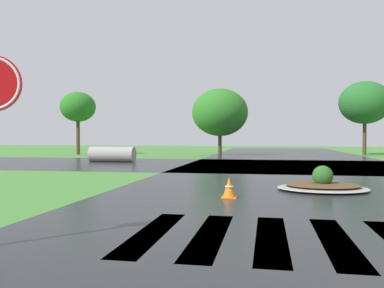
% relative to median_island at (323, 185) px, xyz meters
% --- Properties ---
extents(asphalt_roadway, '(11.28, 80.00, 0.01)m').
position_rel_median_island_xyz_m(asphalt_roadway, '(-0.09, 0.67, -0.14)').
color(asphalt_roadway, '#232628').
rests_on(asphalt_roadway, ground).
extents(asphalt_cross_road, '(90.00, 10.15, 0.01)m').
position_rel_median_island_xyz_m(asphalt_cross_road, '(-0.09, 9.46, -0.14)').
color(asphalt_cross_road, '#232628').
rests_on(asphalt_cross_road, ground).
extents(crosswalk_stripes, '(6.75, 2.93, 0.01)m').
position_rel_median_island_xyz_m(crosswalk_stripes, '(-0.09, -5.56, -0.14)').
color(crosswalk_stripes, white).
rests_on(crosswalk_stripes, ground).
extents(median_island, '(2.45, 2.05, 0.68)m').
position_rel_median_island_xyz_m(median_island, '(0.00, 0.00, 0.00)').
color(median_island, '#9E9B93').
rests_on(median_island, ground).
extents(drainage_pipe_stack, '(2.65, 0.89, 0.88)m').
position_rel_median_island_xyz_m(drainage_pipe_stack, '(-10.35, 10.73, 0.30)').
color(drainage_pipe_stack, '#9E9B93').
rests_on(drainage_pipe_stack, ground).
extents(traffic_cone, '(0.36, 0.36, 0.50)m').
position_rel_median_island_xyz_m(traffic_cone, '(-2.39, -1.87, 0.10)').
color(traffic_cone, orange).
rests_on(traffic_cone, ground).
extents(background_treeline, '(37.00, 6.43, 6.03)m').
position_rel_median_island_xyz_m(background_treeline, '(3.23, 20.28, 3.73)').
color(background_treeline, '#4C3823').
rests_on(background_treeline, ground).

